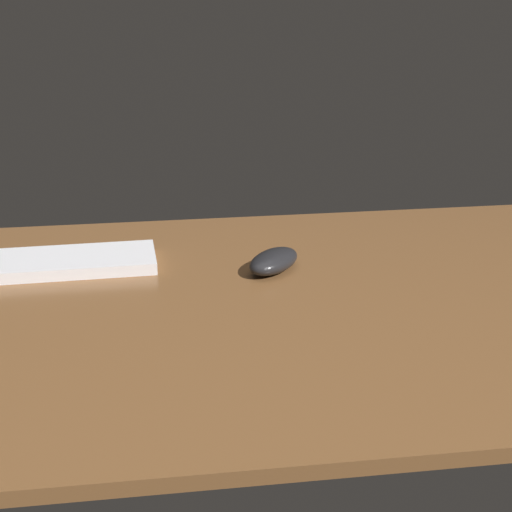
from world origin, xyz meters
The scene contains 3 objects.
desk centered at (0.00, 0.00, 1.00)cm, with size 140.00×84.00×2.00cm, color brown.
keyboard centered at (-35.58, 19.11, 2.98)cm, with size 39.57×12.03×1.97cm, color white.
computer_mouse centered at (3.46, 12.71, 3.77)cm, with size 11.25×6.02×3.55cm, color black.
Camera 1 is at (-18.17, -115.29, 54.00)cm, focal length 59.20 mm.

